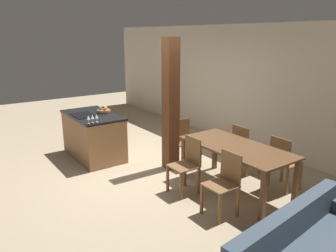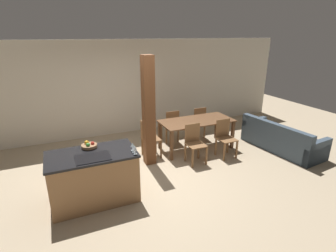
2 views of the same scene
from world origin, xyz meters
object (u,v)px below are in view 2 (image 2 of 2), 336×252
wine_glass_middle (134,147)px  dining_chair_near_left (195,143)px  wine_glass_near (135,148)px  couch (281,140)px  dining_chair_near_right (225,137)px  dining_chair_head_end (148,138)px  kitchen_island (94,177)px  dining_chair_far_left (171,125)px  fruit_bowl (89,145)px  wine_glass_far (132,145)px  timber_post (149,112)px  dining_chair_far_right (198,121)px  dining_table (197,124)px

wine_glass_middle → dining_chair_near_left: 1.96m
wine_glass_near → couch: 4.18m
dining_chair_near_right → dining_chair_head_end: 1.85m
kitchen_island → dining_chair_far_left: bearing=39.2°
fruit_bowl → wine_glass_near: (0.67, -0.61, 0.07)m
dining_chair_near_right → dining_chair_far_left: size_ratio=1.00×
wine_glass_far → dining_chair_near_right: size_ratio=0.16×
dining_chair_near_right → couch: dining_chair_near_right is taller
dining_chair_far_left → fruit_bowl: bearing=35.3°
timber_post → dining_chair_far_right: bearing=27.9°
wine_glass_near → couch: size_ratio=0.07×
fruit_bowl → wine_glass_far: (0.67, -0.45, 0.07)m
fruit_bowl → dining_chair_near_right: bearing=5.9°
timber_post → fruit_bowl: bearing=-152.9°
wine_glass_near → dining_chair_head_end: (0.79, 1.60, -0.55)m
dining_table → dining_chair_head_end: (-1.30, 0.00, -0.18)m
fruit_bowl → dining_chair_head_end: bearing=34.3°
dining_chair_near_right → wine_glass_far: bearing=-162.8°
kitchen_island → wine_glass_near: (0.67, -0.35, 0.57)m
dining_chair_far_left → dining_chair_near_left: bearing=90.0°
wine_glass_near → dining_chair_far_right: size_ratio=0.16×
couch → kitchen_island: bearing=87.4°
dining_chair_head_end → dining_table: bearing=-90.0°
dining_chair_head_end → couch: bearing=-106.1°
wine_glass_far → dining_table: size_ratio=0.08×
wine_glass_near → couch: wine_glass_near is taller
kitchen_island → couch: (4.73, 0.31, -0.20)m
dining_table → wine_glass_middle: bearing=-144.0°
wine_glass_far → dining_chair_far_left: 2.75m
fruit_bowl → wine_glass_far: 0.81m
wine_glass_near → dining_table: size_ratio=0.08×
dining_chair_far_left → dining_chair_head_end: bearing=37.0°
kitchen_island → wine_glass_near: bearing=-27.4°
wine_glass_near → dining_chair_head_end: 1.87m
wine_glass_far → dining_chair_far_left: wine_glass_far is taller
dining_chair_near_left → dining_chair_far_right: size_ratio=1.00×
dining_table → timber_post: (-1.38, -0.29, 0.55)m
fruit_bowl → couch: size_ratio=0.13×
dining_chair_near_right → wine_glass_near: bearing=-159.5°
dining_chair_near_right → couch: bearing=-10.2°
dining_chair_near_left → couch: size_ratio=0.43×
dining_table → couch: (1.96, -0.94, -0.40)m
wine_glass_near → dining_chair_near_right: wine_glass_near is taller
fruit_bowl → dining_chair_near_left: 2.42m
wine_glass_near → dining_table: 2.66m
couch → dining_chair_near_right: bearing=73.5°
dining_chair_far_right → kitchen_island: bearing=31.0°
wine_glass_far → couch: (4.05, 0.50, -0.76)m
dining_table → couch: dining_table is taller
dining_chair_near_right → fruit_bowl: bearing=-174.1°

